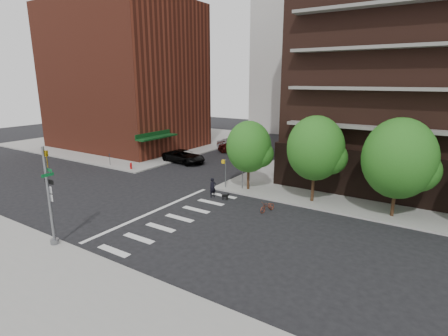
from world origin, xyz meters
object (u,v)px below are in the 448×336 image
Objects in this scene: dog_walker at (213,188)px; parked_car_maroon at (235,148)px; parked_car_silver at (235,144)px; scooter at (267,207)px; traffic_signal at (50,204)px; parked_car_black at (184,157)px; fire_hydrant at (131,165)px.

parked_car_maroon is at bearing 48.20° from dog_walker.
parked_car_silver reaches higher than scooter.
scooter is 0.93× the size of dog_walker.
traffic_signal reaches higher than parked_car_silver.
parked_car_silver is 20.97m from dog_walker.
traffic_signal reaches higher than parked_car_maroon.
traffic_signal is 29.89m from parked_car_maroon.
dog_walker is at bearing -153.20° from parked_car_maroon.
parked_car_silver is at bearing -1.18° from parked_car_black.
dog_walker is (2.83, 12.71, -1.85)m from traffic_signal.
traffic_signal is at bearing -168.73° from parked_car_maroon.
parked_car_maroon is at bearing 99.71° from traffic_signal.
dog_walker is at bearing -11.36° from fire_hydrant.
traffic_signal is at bearing -170.58° from parked_car_silver.
dog_walker is at bearing 77.43° from traffic_signal.
parked_car_black reaches higher than scooter.
scooter is at bearing -144.98° from parked_car_silver.
traffic_signal is at bearing -56.74° from fire_hydrant.
dog_walker reaches higher than parked_car_maroon.
parked_car_silver is at bearing 31.30° from parked_car_maroon.
parked_car_maroon is at bearing -152.09° from parked_car_silver.
traffic_signal is 14.89m from scooter.
fire_hydrant is at bearing 123.26° from traffic_signal.
scooter is (15.66, -9.15, -0.36)m from parked_car_black.
parked_car_black is 1.14× the size of parked_car_maroon.
parked_car_black is at bearing 109.10° from traffic_signal.
parked_car_maroon is 2.54m from parked_car_silver.
parked_car_maroon reaches higher than fire_hydrant.
scooter is 5.50m from dog_walker.
scooter is (13.32, -17.24, -0.30)m from parked_car_maroon.
traffic_signal is 13.15m from dog_walker.
parked_car_silver is 3.09× the size of dog_walker.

